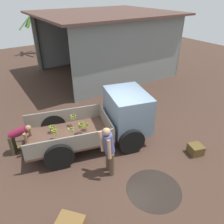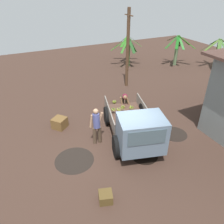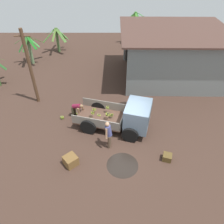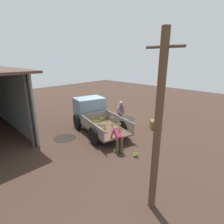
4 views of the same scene
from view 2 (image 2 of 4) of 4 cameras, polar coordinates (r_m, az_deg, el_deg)
ground at (r=9.83m, az=2.88°, el=-9.35°), size 36.00×36.00×0.00m
mud_patch_0 at (r=11.05m, az=15.92°, el=-5.52°), size 1.24×1.24×0.01m
mud_patch_1 at (r=9.36m, az=-9.79°, el=-12.28°), size 1.62×1.62×0.01m
mud_patch_2 at (r=9.55m, az=8.42°, el=-11.13°), size 1.15×1.15×0.01m
cargo_truck at (r=9.28m, az=6.62°, el=-4.59°), size 4.70×2.98×1.88m
utility_pole at (r=14.87m, az=4.11°, el=16.08°), size 0.97×0.21×5.07m
banana_palm_0 at (r=20.29m, az=16.59°, el=15.55°), size 2.34×2.58×2.54m
banana_palm_2 at (r=20.97m, az=25.82°, el=14.04°), size 2.44×2.90×2.37m
banana_palm_3 at (r=20.53m, az=4.06°, el=16.34°), size 2.00×2.05×2.33m
banana_palm_4 at (r=19.33m, az=4.20°, el=15.47°), size 1.91×2.47×2.40m
person_foreground_visitor at (r=9.62m, az=-4.06°, el=-3.30°), size 0.43×0.68×1.71m
person_worker_loading at (r=12.28m, az=3.39°, el=3.42°), size 0.88×0.73×1.12m
banana_bunch_on_ground_0 at (r=13.21m, az=0.58°, el=2.61°), size 0.22×0.23×0.18m
banana_bunch_on_ground_1 at (r=12.67m, az=4.04°, el=1.14°), size 0.20×0.19×0.15m
banana_bunch_on_ground_2 at (r=13.24m, az=0.62°, el=2.75°), size 0.25×0.25×0.19m
wooden_crate_0 at (r=11.26m, az=-13.52°, el=-2.79°), size 0.87×0.87×0.53m
wooden_crate_1 at (r=7.80m, az=-1.68°, el=-21.30°), size 0.57×0.57×0.35m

